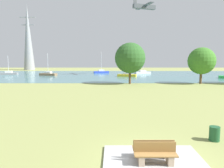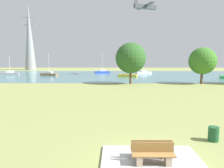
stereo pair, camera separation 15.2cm
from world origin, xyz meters
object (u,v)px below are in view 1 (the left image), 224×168
object	(u,v)px
bench_facing_inland	(156,155)
sailboat_white	(143,72)
bench_facing_water	(153,150)
litter_bin	(215,134)
sailboat_brown	(48,74)
tree_east_far	(202,61)
sailboat_yellow	(127,75)
sailboat_gray	(9,73)
electricity_pylon	(28,37)
sailboat_blue	(101,72)
tree_west_far	(130,58)
light_aircraft	(144,7)

from	to	relation	value
bench_facing_inland	sailboat_white	world-z (taller)	sailboat_white
bench_facing_water	litter_bin	xyz separation A→B (m)	(3.83, 2.20, -0.07)
sailboat_brown	tree_east_far	distance (m)	38.95
sailboat_yellow	sailboat_gray	bearing A→B (deg)	169.63
sailboat_brown	litter_bin	bearing A→B (deg)	-63.20
bench_facing_water	sailboat_gray	distance (m)	59.52
bench_facing_inland	electricity_pylon	size ratio (longest dim) A/B	0.07
sailboat_blue	tree_west_far	size ratio (longest dim) A/B	0.91
bench_facing_water	electricity_pylon	xyz separation A→B (m)	(-36.07, 77.54, 12.83)
sailboat_yellow	sailboat_white	xyz separation A→B (m)	(5.54, 10.12, 0.02)
litter_bin	electricity_pylon	distance (m)	86.22
light_aircraft	sailboat_gray	bearing A→B (deg)	177.39
tree_east_far	light_aircraft	bearing A→B (deg)	110.70
litter_bin	sailboat_brown	size ratio (longest dim) A/B	0.13
tree_east_far	bench_facing_water	bearing A→B (deg)	-116.43
bench_facing_water	electricity_pylon	bearing A→B (deg)	114.95
bench_facing_water	tree_west_far	world-z (taller)	tree_west_far
tree_west_far	tree_east_far	xyz separation A→B (m)	(12.90, 0.11, -0.52)
sailboat_white	tree_west_far	world-z (taller)	tree_west_far
sailboat_gray	litter_bin	bearing A→B (deg)	-53.93
sailboat_gray	electricity_pylon	xyz separation A→B (m)	(-4.67, 26.97, 12.85)
bench_facing_water	sailboat_white	distance (m)	55.09
sailboat_blue	bench_facing_water	bearing A→B (deg)	-84.81
tree_west_far	tree_east_far	world-z (taller)	tree_west_far
sailboat_gray	tree_east_far	bearing A→B (deg)	-25.44
bench_facing_inland	litter_bin	distance (m)	4.70
tree_east_far	sailboat_gray	bearing A→B (deg)	154.56
bench_facing_water	electricity_pylon	distance (m)	86.47
sailboat_white	tree_west_far	size ratio (longest dim) A/B	0.96
sailboat_white	light_aircraft	world-z (taller)	light_aircraft
sailboat_yellow	light_aircraft	xyz separation A→B (m)	(4.75, 4.37, 18.00)
tree_east_far	litter_bin	bearing A→B (deg)	-111.52
sailboat_blue	sailboat_gray	world-z (taller)	sailboat_blue
light_aircraft	bench_facing_inland	bearing A→B (deg)	-97.80
bench_facing_inland	sailboat_white	size ratio (longest dim) A/B	0.25
sailboat_yellow	sailboat_gray	xyz separation A→B (m)	(-33.42, 6.11, 0.00)
bench_facing_water	sailboat_blue	xyz separation A→B (m)	(-5.28, 58.13, -0.01)
bench_facing_inland	litter_bin	bearing A→B (deg)	35.56
sailboat_brown	tree_west_far	distance (m)	28.69
litter_bin	sailboat_gray	distance (m)	59.84
sailboat_brown	tree_east_far	bearing A→B (deg)	-29.75
light_aircraft	electricity_pylon	bearing A→B (deg)	146.16
sailboat_gray	tree_west_far	bearing A→B (deg)	-33.65
tree_west_far	light_aircraft	distance (m)	24.95
sailboat_white	electricity_pylon	bearing A→B (deg)	152.24
sailboat_blue	light_aircraft	distance (m)	23.56
sailboat_gray	electricity_pylon	distance (m)	30.24
bench_facing_inland	sailboat_white	bearing A→B (deg)	82.19
bench_facing_water	light_aircraft	xyz separation A→B (m)	(6.76, 48.82, 17.98)
bench_facing_water	tree_east_far	xyz separation A→B (m)	(14.32, 28.81, 3.68)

